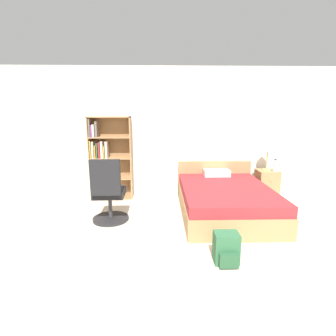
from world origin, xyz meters
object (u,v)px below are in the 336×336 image
bookshelf (106,158)px  table_lamp (268,148)px  water_bottle (275,166)px  backpack_green (226,249)px  bed (224,199)px  nightstand (267,184)px  office_chair (109,195)px

bookshelf → table_lamp: (3.22, -0.07, 0.20)m
water_bottle → backpack_green: size_ratio=0.69×
bed → table_lamp: size_ratio=3.55×
table_lamp → backpack_green: 2.83m
table_lamp → backpack_green: bearing=-120.3°
bed → nightstand: (1.05, 0.77, 0.03)m
bookshelf → bed: bearing=-21.5°
office_chair → water_bottle: size_ratio=4.22×
bookshelf → office_chair: size_ratio=1.56×
nightstand → office_chair: bearing=-159.3°
nightstand → backpack_green: 2.69m
nightstand → backpack_green: (-1.38, -2.30, -0.12)m
nightstand → water_bottle: water_bottle is taller
water_bottle → office_chair: bearing=-161.5°
bookshelf → backpack_green: (1.86, -2.40, -0.65)m
water_bottle → backpack_green: (-1.48, -2.21, -0.52)m
bookshelf → water_bottle: (3.34, -0.19, -0.13)m
bookshelf → office_chair: 1.30m
office_chair → nightstand: bearing=20.7°
bed → nightstand: bed is taller
table_lamp → bookshelf: bearing=178.8°
bookshelf → water_bottle: 3.34m
bed → office_chair: (-1.91, -0.35, 0.20)m
office_chair → table_lamp: (2.94, 1.15, 0.57)m
water_bottle → table_lamp: bearing=132.6°
office_chair → water_bottle: (3.06, 1.02, 0.24)m
bed → table_lamp: bearing=37.9°
table_lamp → water_bottle: (0.12, -0.13, -0.33)m
office_chair → backpack_green: office_chair is taller
office_chair → nightstand: office_chair is taller
bed → nightstand: 1.30m
bed → table_lamp: 1.51m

